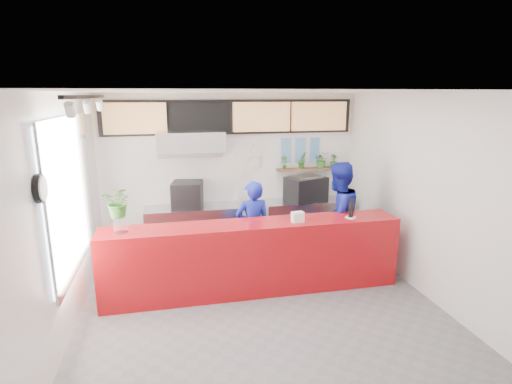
{
  "coord_description": "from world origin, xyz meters",
  "views": [
    {
      "loc": [
        -1.16,
        -5.15,
        2.96
      ],
      "look_at": [
        0.1,
        0.7,
        1.5
      ],
      "focal_mm": 28.0,
      "sensor_mm": 36.0,
      "label": 1
    }
  ],
  "objects_px": {
    "panini_oven": "(187,195)",
    "espresso_machine": "(306,189)",
    "service_counter": "(254,257)",
    "staff_center": "(253,228)",
    "staff_right": "(337,217)",
    "pepper_mill": "(351,208)"
  },
  "relations": [
    {
      "from": "panini_oven",
      "to": "espresso_machine",
      "type": "bearing_deg",
      "value": 10.36
    },
    {
      "from": "service_counter",
      "to": "panini_oven",
      "type": "bearing_deg",
      "value": 116.34
    },
    {
      "from": "staff_center",
      "to": "staff_right",
      "type": "height_order",
      "value": "staff_right"
    },
    {
      "from": "staff_center",
      "to": "pepper_mill",
      "type": "distance_m",
      "value": 1.64
    },
    {
      "from": "panini_oven",
      "to": "pepper_mill",
      "type": "distance_m",
      "value": 3.06
    },
    {
      "from": "espresso_machine",
      "to": "service_counter",
      "type": "bearing_deg",
      "value": -146.83
    },
    {
      "from": "service_counter",
      "to": "staff_right",
      "type": "bearing_deg",
      "value": 18.28
    },
    {
      "from": "staff_center",
      "to": "staff_right",
      "type": "distance_m",
      "value": 1.46
    },
    {
      "from": "service_counter",
      "to": "panini_oven",
      "type": "distance_m",
      "value": 2.09
    },
    {
      "from": "pepper_mill",
      "to": "espresso_machine",
      "type": "bearing_deg",
      "value": 92.6
    },
    {
      "from": "service_counter",
      "to": "pepper_mill",
      "type": "relative_size",
      "value": 16.1
    },
    {
      "from": "service_counter",
      "to": "pepper_mill",
      "type": "distance_m",
      "value": 1.68
    },
    {
      "from": "panini_oven",
      "to": "service_counter",
      "type": "bearing_deg",
      "value": -53.3
    },
    {
      "from": "staff_center",
      "to": "staff_right",
      "type": "bearing_deg",
      "value": 173.46
    },
    {
      "from": "panini_oven",
      "to": "espresso_machine",
      "type": "relative_size",
      "value": 0.73
    },
    {
      "from": "espresso_machine",
      "to": "pepper_mill",
      "type": "xyz_separation_m",
      "value": [
        0.08,
        -1.87,
        0.12
      ]
    },
    {
      "from": "espresso_machine",
      "to": "staff_center",
      "type": "bearing_deg",
      "value": -157.01
    },
    {
      "from": "espresso_machine",
      "to": "staff_right",
      "type": "relative_size",
      "value": 0.39
    },
    {
      "from": "espresso_machine",
      "to": "staff_center",
      "type": "xyz_separation_m",
      "value": [
        -1.32,
        -1.15,
        -0.34
      ]
    },
    {
      "from": "staff_right",
      "to": "panini_oven",
      "type": "bearing_deg",
      "value": -51.56
    },
    {
      "from": "service_counter",
      "to": "staff_right",
      "type": "xyz_separation_m",
      "value": [
        1.57,
        0.52,
        0.39
      ]
    },
    {
      "from": "espresso_machine",
      "to": "staff_right",
      "type": "distance_m",
      "value": 1.3
    }
  ]
}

